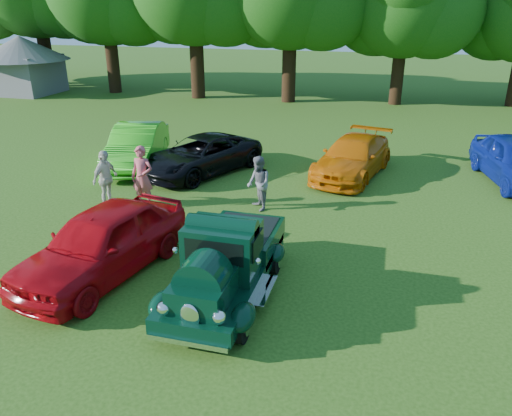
% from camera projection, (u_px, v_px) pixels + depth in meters
% --- Properties ---
extents(ground, '(120.00, 120.00, 0.00)m').
position_uv_depth(ground, '(230.00, 283.00, 11.49)').
color(ground, '#244810').
rests_on(ground, ground).
extents(hero_pickup, '(2.11, 4.53, 1.77)m').
position_uv_depth(hero_pickup, '(226.00, 263.00, 10.78)').
color(hero_pickup, black).
rests_on(hero_pickup, ground).
extents(red_convertible, '(2.79, 5.07, 1.63)m').
position_uv_depth(red_convertible, '(103.00, 242.00, 11.61)').
color(red_convertible, '#A6070D').
rests_on(red_convertible, ground).
extents(back_car_lime, '(2.89, 5.14, 1.60)m').
position_uv_depth(back_car_lime, '(137.00, 146.00, 19.45)').
color(back_car_lime, green).
rests_on(back_car_lime, ground).
extents(back_car_black, '(4.18, 5.48, 1.38)m').
position_uv_depth(back_car_black, '(201.00, 155.00, 18.69)').
color(back_car_black, black).
rests_on(back_car_black, ground).
extents(back_car_orange, '(3.01, 5.17, 1.41)m').
position_uv_depth(back_car_orange, '(353.00, 157.00, 18.40)').
color(back_car_orange, '#C35E06').
rests_on(back_car_orange, ground).
extents(spectator_pink, '(0.72, 0.47, 1.96)m').
position_uv_depth(spectator_pink, '(142.00, 177.00, 15.44)').
color(spectator_pink, '#B94C57').
rests_on(spectator_pink, ground).
extents(spectator_grey, '(1.00, 1.04, 1.70)m').
position_uv_depth(spectator_grey, '(259.00, 184.00, 15.27)').
color(spectator_grey, slate).
rests_on(spectator_grey, ground).
extents(spectator_white, '(0.60, 1.12, 1.81)m').
position_uv_depth(spectator_white, '(105.00, 179.00, 15.51)').
color(spectator_white, beige).
rests_on(spectator_white, ground).
extents(gazebo, '(6.40, 6.40, 3.90)m').
position_uv_depth(gazebo, '(22.00, 58.00, 34.66)').
color(gazebo, slate).
rests_on(gazebo, ground).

